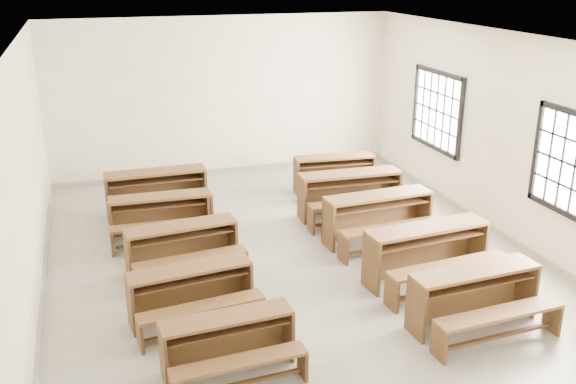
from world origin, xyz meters
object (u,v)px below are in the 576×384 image
object	(u,v)px
desk_set_3	(160,214)
desk_set_8	(351,192)
desk_set_4	(157,190)
desk_set_9	(335,171)
desk_set_0	(229,340)
desk_set_1	(192,290)
desk_set_6	(429,250)
desk_set_7	(379,215)
desk_set_5	(476,294)
desk_set_2	(183,245)

from	to	relation	value
desk_set_3	desk_set_8	world-z (taller)	desk_set_8
desk_set_4	desk_set_9	size ratio (longest dim) A/B	1.08
desk_set_0	desk_set_1	bearing A→B (deg)	96.10
desk_set_6	desk_set_9	world-z (taller)	desk_set_6
desk_set_9	desk_set_8	bearing A→B (deg)	-94.61
desk_set_7	desk_set_9	size ratio (longest dim) A/B	1.10
desk_set_0	desk_set_6	size ratio (longest dim) A/B	0.80
desk_set_1	desk_set_4	world-z (taller)	desk_set_4
desk_set_3	desk_set_9	xyz separation A→B (m)	(3.47, 1.24, -0.01)
desk_set_6	desk_set_3	bearing A→B (deg)	136.89
desk_set_4	desk_set_7	world-z (taller)	same
desk_set_7	desk_set_8	bearing A→B (deg)	87.47
desk_set_1	desk_set_6	world-z (taller)	desk_set_6
desk_set_3	desk_set_5	xyz separation A→B (m)	(3.26, -3.82, 0.02)
desk_set_3	desk_set_8	distance (m)	3.24
desk_set_1	desk_set_7	xyz separation A→B (m)	(3.19, 1.43, 0.06)
desk_set_5	desk_set_8	distance (m)	3.73
desk_set_4	desk_set_6	bearing A→B (deg)	-49.22
desk_set_2	desk_set_7	size ratio (longest dim) A/B	0.92
desk_set_0	desk_set_9	size ratio (longest dim) A/B	0.91
desk_set_4	desk_set_9	xyz separation A→B (m)	(3.39, 0.17, -0.05)
desk_set_0	desk_set_9	xyz separation A→B (m)	(3.23, 5.05, 0.03)
desk_set_1	desk_set_9	size ratio (longest dim) A/B	0.99
desk_set_7	desk_set_1	bearing A→B (deg)	-158.81
desk_set_2	desk_set_5	size ratio (longest dim) A/B	0.98
desk_set_5	desk_set_9	bearing A→B (deg)	84.46
desk_set_5	desk_set_8	world-z (taller)	desk_set_8
desk_set_9	desk_set_6	bearing A→B (deg)	-86.91
desk_set_2	desk_set_6	size ratio (longest dim) A/B	0.89
desk_set_5	desk_set_0	bearing A→B (deg)	176.58
desk_set_7	desk_set_4	bearing A→B (deg)	141.45
desk_set_0	desk_set_7	distance (m)	3.98
desk_set_0	desk_set_7	xyz separation A→B (m)	(3.00, 2.62, 0.08)
desk_set_1	desk_set_4	xyz separation A→B (m)	(0.02, 3.69, 0.06)
desk_set_4	desk_set_7	distance (m)	3.89
desk_set_0	desk_set_3	size ratio (longest dim) A/B	0.92
desk_set_1	desk_set_2	world-z (taller)	desk_set_2
desk_set_1	desk_set_7	distance (m)	3.50
desk_set_2	desk_set_7	world-z (taller)	desk_set_7
desk_set_4	desk_set_5	distance (m)	5.83
desk_set_9	desk_set_5	bearing A→B (deg)	-86.85
desk_set_2	desk_set_8	size ratio (longest dim) A/B	0.91
desk_set_6	desk_set_8	world-z (taller)	desk_set_6
desk_set_8	desk_set_9	bearing A→B (deg)	82.56
desk_set_0	desk_set_1	xyz separation A→B (m)	(-0.19, 1.18, 0.02)
desk_set_4	desk_set_8	bearing A→B (deg)	-20.64
desk_set_5	desk_set_8	xyz separation A→B (m)	(-0.03, 3.73, 0.04)
desk_set_0	desk_set_3	xyz separation A→B (m)	(-0.25, 3.81, 0.04)
desk_set_3	desk_set_5	distance (m)	5.03
desk_set_0	desk_set_5	distance (m)	3.02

